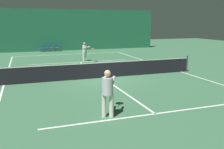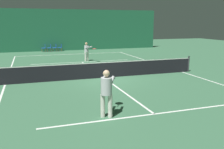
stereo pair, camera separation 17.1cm
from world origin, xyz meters
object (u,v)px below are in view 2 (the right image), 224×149
at_px(player_near, 107,90).
at_px(courtside_chair_2, 55,47).
at_px(courtside_chair_0, 44,47).
at_px(player_far, 87,50).
at_px(courtside_chair_1, 50,47).
at_px(tennis_net, 104,69).
at_px(courtside_chair_3, 60,47).

height_order(player_near, courtside_chair_2, player_near).
relative_size(player_near, courtside_chair_0, 2.01).
height_order(player_far, courtside_chair_1, player_far).
height_order(tennis_net, player_far, player_far).
relative_size(player_far, courtside_chair_2, 1.91).
relative_size(tennis_net, courtside_chair_2, 14.29).
bearing_deg(courtside_chair_0, courtside_chair_2, 90.00).
xyz_separation_m(player_near, courtside_chair_0, (-0.78, 21.26, -0.50)).
distance_m(player_far, courtside_chair_1, 8.76).
bearing_deg(courtside_chair_0, courtside_chair_3, 90.00).
height_order(player_far, courtside_chair_2, player_far).
xyz_separation_m(player_far, courtside_chair_2, (-1.81, 8.41, -0.45)).
bearing_deg(courtside_chair_3, player_near, -2.76).
bearing_deg(player_far, courtside_chair_2, 163.40).
xyz_separation_m(courtside_chair_0, courtside_chair_2, (1.21, 0.00, 0.00)).
distance_m(player_far, courtside_chair_3, 8.51).
bearing_deg(courtside_chair_0, tennis_net, 9.36).
relative_size(courtside_chair_1, courtside_chair_3, 1.00).
xyz_separation_m(tennis_net, player_far, (0.52, 6.76, 0.42)).
relative_size(player_near, player_far, 1.05).
height_order(player_near, courtside_chair_3, player_near).
bearing_deg(courtside_chair_1, player_far, 16.04).
bearing_deg(player_far, player_near, -38.66).
xyz_separation_m(player_far, courtside_chair_1, (-2.42, 8.41, -0.45)).
distance_m(tennis_net, courtside_chair_3, 15.18).
bearing_deg(courtside_chair_0, player_near, 2.11).
distance_m(tennis_net, courtside_chair_0, 15.37).
xyz_separation_m(courtside_chair_0, courtside_chair_3, (1.81, 0.00, 0.00)).
relative_size(tennis_net, courtside_chair_1, 14.29).
distance_m(tennis_net, player_near, 6.35).
xyz_separation_m(tennis_net, courtside_chair_3, (-0.69, 15.17, -0.03)).
bearing_deg(courtside_chair_1, tennis_net, 7.13).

